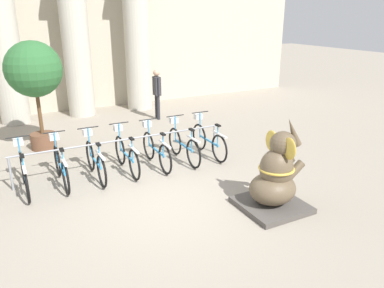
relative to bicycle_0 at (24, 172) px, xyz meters
name	(u,v)px	position (x,y,z in m)	size (l,w,h in m)	color
ground_plane	(165,201)	(2.43, -1.80, -0.43)	(60.00, 60.00, 0.00)	gray
building_facade	(69,29)	(2.43, 6.80, 2.57)	(20.00, 0.20, 6.00)	#BCB29E
column_left	(5,44)	(0.19, 5.80, 2.20)	(1.18, 1.18, 5.16)	#BCB7A8
column_middle	(76,42)	(2.43, 5.80, 2.20)	(1.18, 1.18, 5.16)	#BCB7A8
column_right	(137,40)	(4.68, 5.80, 2.20)	(1.18, 1.18, 5.16)	#BCB7A8
bike_rack	(124,144)	(2.24, 0.15, 0.21)	(5.08, 0.05, 0.77)	gray
bicycle_0	(24,172)	(0.00, 0.00, 0.00)	(0.48, 1.78, 1.08)	black
bicycle_1	(61,166)	(0.75, 0.01, 0.00)	(0.48, 1.78, 1.08)	black
bicycle_2	(95,160)	(1.49, -0.01, 0.00)	(0.48, 1.78, 1.08)	black
bicycle_3	(126,154)	(2.24, 0.02, 0.00)	(0.48, 1.78, 1.08)	black
bicycle_4	(156,149)	(2.99, 0.01, 0.00)	(0.48, 1.78, 1.08)	black
bicycle_5	(183,145)	(3.73, 0.01, 0.00)	(0.48, 1.78, 1.08)	black
bicycle_6	(208,140)	(4.48, 0.03, 0.00)	(0.48, 1.78, 1.08)	black
elephant_statue	(275,178)	(4.21, -3.00, 0.19)	(1.20, 1.20, 1.80)	#4C4742
person_pedestrian	(157,89)	(4.68, 3.98, 0.63)	(0.23, 0.47, 1.75)	#28282D
potted_tree	(34,74)	(0.68, 2.61, 1.65)	(1.46, 1.46, 2.93)	brown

